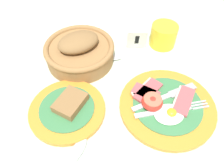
{
  "coord_description": "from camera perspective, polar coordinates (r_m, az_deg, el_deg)",
  "views": [
    {
      "loc": [
        -0.12,
        -0.29,
        0.46
      ],
      "look_at": [
        -0.05,
        0.07,
        0.02
      ],
      "focal_mm": 35.0,
      "sensor_mm": 36.0,
      "label": 1
    }
  ],
  "objects": [
    {
      "name": "ground_plane",
      "position": [
        0.56,
        6.1,
        -5.8
      ],
      "size": [
        3.0,
        3.0,
        0.0
      ],
      "primitive_type": "plane",
      "color": "#B7CCB7"
    },
    {
      "name": "bread_basket",
      "position": [
        0.65,
        -8.47,
        8.57
      ],
      "size": [
        0.2,
        0.2,
        0.09
      ],
      "color": "olive",
      "rests_on": "ground_plane"
    },
    {
      "name": "teaspoon_near_cup",
      "position": [
        0.67,
        1.73,
        6.85
      ],
      "size": [
        0.19,
        0.08,
        0.01
      ],
      "rotation": [
        0.0,
        0.0,
        2.82
      ],
      "color": "silver",
      "rests_on": "ground_plane"
    },
    {
      "name": "breakfast_plate",
      "position": [
        0.56,
        13.76,
        -5.3
      ],
      "size": [
        0.24,
        0.24,
        0.04
      ],
      "color": "orange",
      "rests_on": "ground_plane"
    },
    {
      "name": "sugar_cup",
      "position": [
        0.72,
        13.32,
        12.41
      ],
      "size": [
        0.08,
        0.08,
        0.07
      ],
      "color": "yellow",
      "rests_on": "ground_plane"
    },
    {
      "name": "bread_plate",
      "position": [
        0.55,
        -11.47,
        -6.31
      ],
      "size": [
        0.19,
        0.19,
        0.04
      ],
      "color": "orange",
      "rests_on": "ground_plane"
    },
    {
      "name": "number_card",
      "position": [
        0.69,
        6.41,
        11.9
      ],
      "size": [
        0.07,
        0.06,
        0.07
      ],
      "rotation": [
        0.0,
        0.0,
        -0.19
      ],
      "color": "white",
      "rests_on": "ground_plane"
    },
    {
      "name": "teaspoon_stray",
      "position": [
        0.49,
        -10.77,
        -19.32
      ],
      "size": [
        0.13,
        0.16,
        0.01
      ],
      "rotation": [
        0.0,
        0.0,
        0.92
      ],
      "color": "silver",
      "rests_on": "ground_plane"
    }
  ]
}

